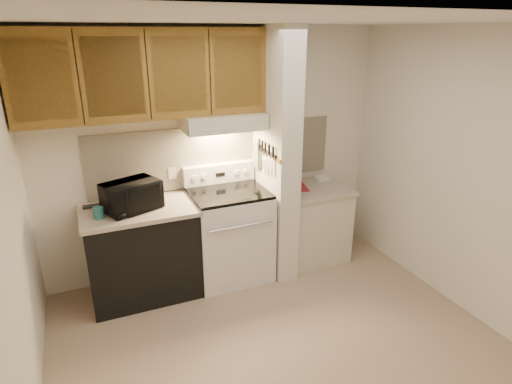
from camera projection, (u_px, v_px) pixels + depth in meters
floor at (278, 342)px, 3.57m from camera, size 3.60×3.60×0.00m
ceiling at (285, 20)px, 2.70m from camera, size 3.60×3.60×0.00m
wall_back at (217, 153)px, 4.43m from camera, size 3.60×2.50×0.02m
wall_left at (2, 249)px, 2.47m from camera, size 0.02×3.00×2.50m
wall_right at (462, 173)px, 3.80m from camera, size 0.02×3.00×2.50m
backsplash at (217, 155)px, 4.42m from camera, size 2.60×0.02×0.63m
range_body at (230, 236)px, 4.41m from camera, size 0.76×0.65×0.92m
oven_window at (241, 245)px, 4.12m from camera, size 0.50×0.01×0.30m
oven_handle at (242, 226)px, 4.01m from camera, size 0.65×0.02×0.02m
cooktop at (229, 193)px, 4.24m from camera, size 0.74×0.64×0.03m
range_backguard at (219, 173)px, 4.44m from camera, size 0.76×0.08×0.20m
range_display at (220, 174)px, 4.41m from camera, size 0.10×0.01×0.04m
range_knob_left_outer at (194, 178)px, 4.30m from camera, size 0.05×0.02×0.05m
range_knob_left_inner at (204, 177)px, 4.34m from camera, size 0.05×0.02×0.05m
range_knob_right_inner at (237, 172)px, 4.47m from camera, size 0.05×0.02×0.05m
range_knob_right_outer at (246, 171)px, 4.51m from camera, size 0.05×0.02×0.05m
dishwasher_front at (143, 254)px, 4.10m from camera, size 1.00×0.63×0.87m
left_countertop at (138, 210)px, 3.94m from camera, size 1.04×0.67×0.04m
spoon_rest at (96, 205)px, 3.97m from camera, size 0.25×0.09×0.02m
teal_jar at (98, 213)px, 3.70m from camera, size 0.12×0.12×0.10m
outlet at (172, 173)px, 4.28m from camera, size 0.08×0.01×0.12m
microwave at (132, 196)px, 3.85m from camera, size 0.56×0.48×0.26m
partition_pillar at (276, 157)px, 4.31m from camera, size 0.22×0.70×2.50m
pillar_trim at (265, 153)px, 4.25m from camera, size 0.01×0.70×0.04m
knife_strip at (267, 152)px, 4.20m from camera, size 0.02×0.42×0.04m
knife_blade_a at (272, 166)px, 4.10m from camera, size 0.01×0.03×0.16m
knife_handle_a at (273, 152)px, 4.03m from camera, size 0.02×0.02×0.10m
knife_blade_b at (269, 165)px, 4.17m from camera, size 0.01×0.04×0.18m
knife_handle_b at (269, 149)px, 4.11m from camera, size 0.02×0.02×0.10m
knife_blade_c at (265, 164)px, 4.24m from camera, size 0.01×0.04×0.20m
knife_handle_c at (265, 147)px, 4.19m from camera, size 0.02×0.02×0.10m
knife_blade_d at (263, 160)px, 4.29m from camera, size 0.01×0.04×0.16m
knife_handle_d at (263, 146)px, 4.24m from camera, size 0.02×0.02×0.10m
knife_blade_e at (259, 159)px, 4.37m from camera, size 0.01×0.04×0.18m
knife_handle_e at (259, 144)px, 4.32m from camera, size 0.02×0.02×0.10m
oven_mitt at (257, 156)px, 4.42m from camera, size 0.03×0.11×0.26m
right_cab_base at (311, 225)px, 4.78m from camera, size 0.70×0.60×0.81m
right_countertop at (313, 189)px, 4.63m from camera, size 0.74×0.64×0.04m
red_folder at (294, 186)px, 4.64m from camera, size 0.31×0.38×0.01m
white_box at (322, 178)px, 4.85m from camera, size 0.16×0.11×0.04m
range_hood at (223, 121)px, 4.10m from camera, size 0.78×0.44×0.15m
hood_lip at (230, 130)px, 3.94m from camera, size 0.78×0.04×0.06m
upper_cabinets at (145, 74)px, 3.73m from camera, size 2.18×0.33×0.77m
cab_door_a at (40, 80)px, 3.29m from camera, size 0.46×0.01×0.63m
cab_gap_a at (78, 78)px, 3.39m from camera, size 0.01×0.01×0.73m
cab_door_b at (114, 77)px, 3.49m from camera, size 0.46×0.01×0.63m
cab_gap_b at (148, 76)px, 3.59m from camera, size 0.01×0.01×0.73m
cab_door_c at (180, 74)px, 3.69m from camera, size 0.46×0.01×0.63m
cab_gap_c at (210, 73)px, 3.79m from camera, size 0.01×0.01×0.73m
cab_door_d at (239, 72)px, 3.89m from camera, size 0.46×0.01×0.63m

